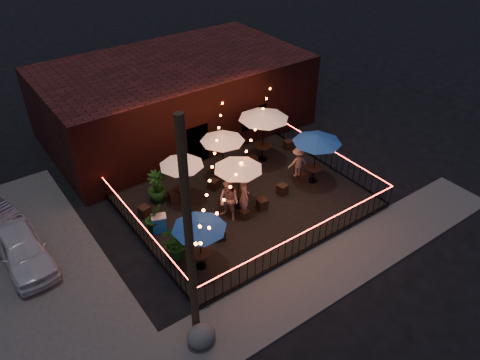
# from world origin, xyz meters

# --- Properties ---
(ground) EXTENTS (110.00, 110.00, 0.00)m
(ground) POSITION_xyz_m (0.00, 0.00, 0.00)
(ground) COLOR black
(ground) RESTS_ON ground
(patio) EXTENTS (10.00, 8.00, 0.15)m
(patio) POSITION_xyz_m (0.00, 2.00, 0.07)
(patio) COLOR black
(patio) RESTS_ON ground
(sidewalk) EXTENTS (18.00, 2.50, 0.05)m
(sidewalk) POSITION_xyz_m (0.00, -3.25, 0.03)
(sidewalk) COLOR #484542
(sidewalk) RESTS_ON ground
(brick_building) EXTENTS (14.00, 8.00, 4.00)m
(brick_building) POSITION_xyz_m (1.00, 9.99, 2.00)
(brick_building) COLOR #33110E
(brick_building) RESTS_ON ground
(utility_pole) EXTENTS (0.26, 0.26, 8.00)m
(utility_pole) POSITION_xyz_m (-5.40, -2.60, 4.00)
(utility_pole) COLOR #312314
(utility_pole) RESTS_ON ground
(fence_front) EXTENTS (10.00, 0.04, 1.04)m
(fence_front) POSITION_xyz_m (0.00, -2.00, 0.66)
(fence_front) COLOR black
(fence_front) RESTS_ON patio
(fence_left) EXTENTS (0.04, 8.00, 1.04)m
(fence_left) POSITION_xyz_m (-5.00, 2.00, 0.66)
(fence_left) COLOR black
(fence_left) RESTS_ON patio
(fence_right) EXTENTS (0.04, 8.00, 1.04)m
(fence_right) POSITION_xyz_m (5.00, 2.00, 0.66)
(fence_right) COLOR black
(fence_right) RESTS_ON patio
(festoon_lights) EXTENTS (10.02, 8.72, 1.32)m
(festoon_lights) POSITION_xyz_m (-1.01, 1.70, 2.52)
(festoon_lights) COLOR #FF5414
(festoon_lights) RESTS_ON ground
(cafe_table_0) EXTENTS (2.68, 2.68, 2.23)m
(cafe_table_0) POSITION_xyz_m (-3.80, -0.37, 2.18)
(cafe_table_0) COLOR black
(cafe_table_0) RESTS_ON patio
(cafe_table_1) EXTENTS (1.97, 1.97, 2.17)m
(cafe_table_1) POSITION_xyz_m (-2.20, 3.68, 2.13)
(cafe_table_1) COLOR black
(cafe_table_1) RESTS_ON patio
(cafe_table_2) EXTENTS (2.57, 2.57, 2.34)m
(cafe_table_2) POSITION_xyz_m (-0.51, 1.84, 2.28)
(cafe_table_2) COLOR black
(cafe_table_2) RESTS_ON patio
(cafe_table_3) EXTENTS (2.47, 2.47, 2.31)m
(cafe_table_3) POSITION_xyz_m (0.28, 4.21, 2.26)
(cafe_table_3) COLOR black
(cafe_table_3) RESTS_ON patio
(cafe_table_4) EXTENTS (2.38, 2.38, 2.50)m
(cafe_table_4) POSITION_xyz_m (3.54, 1.36, 2.44)
(cafe_table_4) COLOR black
(cafe_table_4) RESTS_ON patio
(cafe_table_5) EXTENTS (3.18, 3.18, 2.74)m
(cafe_table_5) POSITION_xyz_m (2.76, 4.30, 2.65)
(cafe_table_5) COLOR black
(cafe_table_5) RESTS_ON patio
(bistro_chair_0) EXTENTS (0.53, 0.53, 0.49)m
(bistro_chair_0) POSITION_xyz_m (-3.68, 0.01, 0.40)
(bistro_chair_0) COLOR black
(bistro_chair_0) RESTS_ON patio
(bistro_chair_1) EXTENTS (0.57, 0.57, 0.51)m
(bistro_chair_1) POSITION_xyz_m (-2.36, 0.54, 0.40)
(bistro_chair_1) COLOR black
(bistro_chair_1) RESTS_ON patio
(bistro_chair_2) EXTENTS (0.51, 0.51, 0.51)m
(bistro_chair_2) POSITION_xyz_m (-4.19, 3.63, 0.40)
(bistro_chair_2) COLOR black
(bistro_chair_2) RESTS_ON patio
(bistro_chair_3) EXTENTS (0.46, 0.46, 0.50)m
(bistro_chair_3) POSITION_xyz_m (-2.64, 3.87, 0.40)
(bistro_chair_3) COLOR black
(bistro_chair_3) RESTS_ON patio
(bistro_chair_4) EXTENTS (0.35, 0.35, 0.40)m
(bistro_chair_4) POSITION_xyz_m (-0.76, 1.02, 0.35)
(bistro_chair_4) COLOR black
(bistro_chair_4) RESTS_ON patio
(bistro_chair_5) EXTENTS (0.47, 0.47, 0.49)m
(bistro_chair_5) POSITION_xyz_m (0.25, 1.11, 0.39)
(bistro_chair_5) COLOR black
(bistro_chair_5) RESTS_ON patio
(bistro_chair_6) EXTENTS (0.52, 0.52, 0.49)m
(bistro_chair_6) POSITION_xyz_m (-0.67, 3.60, 0.40)
(bistro_chair_6) COLOR black
(bistro_chair_6) RESTS_ON patio
(bistro_chair_7) EXTENTS (0.40, 0.40, 0.42)m
(bistro_chair_7) POSITION_xyz_m (0.84, 4.14, 0.36)
(bistro_chair_7) COLOR black
(bistro_chair_7) RESTS_ON patio
(bistro_chair_8) EXTENTS (0.47, 0.47, 0.48)m
(bistro_chair_8) POSITION_xyz_m (1.68, 1.43, 0.39)
(bistro_chair_8) COLOR black
(bistro_chair_8) RESTS_ON patio
(bistro_chair_9) EXTENTS (0.47, 0.47, 0.43)m
(bistro_chair_9) POSITION_xyz_m (3.20, 1.63, 0.37)
(bistro_chair_9) COLOR black
(bistro_chair_9) RESTS_ON patio
(bistro_chair_10) EXTENTS (0.49, 0.49, 0.47)m
(bistro_chair_10) POSITION_xyz_m (2.06, 4.17, 0.38)
(bistro_chair_10) COLOR black
(bistro_chair_10) RESTS_ON patio
(bistro_chair_11) EXTENTS (0.47, 0.47, 0.48)m
(bistro_chair_11) POSITION_xyz_m (4.53, 4.34, 0.39)
(bistro_chair_11) COLOR black
(bistro_chair_11) RESTS_ON patio
(patron_a) EXTENTS (0.63, 0.78, 1.87)m
(patron_a) POSITION_xyz_m (-0.59, 1.30, 1.08)
(patron_a) COLOR tan
(patron_a) RESTS_ON patio
(patron_b) EXTENTS (0.99, 1.11, 1.91)m
(patron_b) POSITION_xyz_m (-1.32, 1.39, 1.10)
(patron_b) COLOR tan
(patron_b) RESTS_ON patio
(patron_c) EXTENTS (1.09, 0.77, 1.54)m
(patron_c) POSITION_xyz_m (3.21, 2.16, 0.92)
(patron_c) COLOR tan
(patron_c) RESTS_ON patio
(potted_shrub_a) EXTENTS (1.35, 1.18, 1.44)m
(potted_shrub_a) POSITION_xyz_m (-4.22, 0.70, 0.87)
(potted_shrub_a) COLOR #0B3D0D
(potted_shrub_a) RESTS_ON patio
(potted_shrub_b) EXTENTS (0.76, 0.62, 1.38)m
(potted_shrub_b) POSITION_xyz_m (-4.26, 2.52, 0.84)
(potted_shrub_b) COLOR #1D3C12
(potted_shrub_b) RESTS_ON patio
(potted_shrub_c) EXTENTS (0.89, 0.89, 1.48)m
(potted_shrub_c) POSITION_xyz_m (-3.20, 4.33, 0.89)
(potted_shrub_c) COLOR #1E3F12
(potted_shrub_c) RESTS_ON patio
(cooler) EXTENTS (0.72, 0.62, 0.80)m
(cooler) POSITION_xyz_m (-4.12, 2.38, 0.55)
(cooler) COLOR blue
(cooler) RESTS_ON patio
(boulder) EXTENTS (1.08, 0.97, 0.73)m
(boulder) POSITION_xyz_m (-5.55, -3.16, 0.36)
(boulder) COLOR #4F4F4A
(boulder) RESTS_ON ground
(car_white) EXTENTS (1.80, 4.15, 1.39)m
(car_white) POSITION_xyz_m (-9.13, 3.91, 0.70)
(car_white) COLOR white
(car_white) RESTS_ON ground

